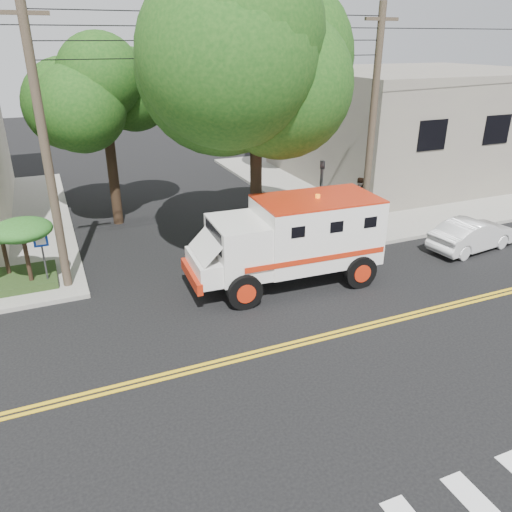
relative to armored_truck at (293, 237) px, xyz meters
name	(u,v)px	position (x,y,z in m)	size (l,w,h in m)	color
ground	(298,344)	(-1.58, -3.50, -1.67)	(100.00, 100.00, 0.00)	black
sidewalk_ne	(394,177)	(11.92, 10.00, -1.60)	(17.00, 17.00, 0.15)	gray
building_right	(415,122)	(13.42, 10.50, 1.48)	(14.00, 12.00, 6.00)	slate
utility_pole_left	(46,156)	(-7.18, 2.50, 2.83)	(0.28, 0.28, 9.00)	#382D23
utility_pole_right	(372,129)	(4.72, 2.70, 2.83)	(0.28, 0.28, 9.00)	#382D23
tree_main	(271,56)	(0.35, 2.71, 5.53)	(6.08, 5.70, 9.85)	black
tree_left	(112,92)	(-4.26, 8.29, 4.06)	(4.48, 4.20, 7.70)	black
tree_right	(312,71)	(7.26, 12.27, 4.42)	(4.80, 4.50, 8.20)	black
traffic_signal	(321,196)	(2.22, 2.10, 0.55)	(0.15, 0.18, 3.60)	#3F3F42
accessibility_sign	(43,252)	(-7.78, 2.67, -0.31)	(0.45, 0.10, 2.02)	#3F3F42
palm_planter	(0,245)	(-9.02, 3.12, -0.03)	(3.52, 2.63, 2.36)	#1E3314
armored_truck	(293,237)	(0.00, 0.00, 0.00)	(6.56, 2.86, 2.94)	white
parked_sedan	(472,235)	(7.88, -0.21, -1.04)	(1.34, 3.83, 1.26)	silver
pedestrian_a	(356,208)	(4.84, 3.51, -0.66)	(0.63, 0.41, 1.72)	gray
pedestrian_b	(359,195)	(6.13, 5.21, -0.69)	(0.81, 0.63, 1.67)	gray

